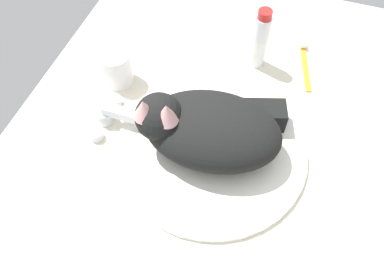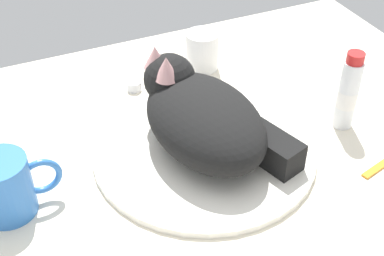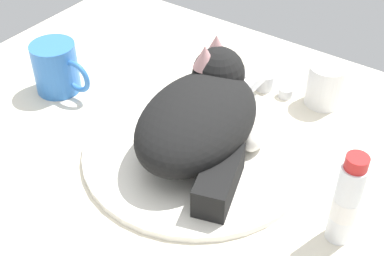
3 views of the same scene
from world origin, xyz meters
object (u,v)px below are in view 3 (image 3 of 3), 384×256
coffee_mug (59,67)px  toothpaste_bottle (346,202)px  faucet (261,82)px  rinse_cup (325,85)px  cat (202,116)px

coffee_mug → toothpaste_bottle: (57.38, -3.39, 2.12)cm
faucet → rinse_cup: rinse_cup is taller
rinse_cup → faucet: bearing=-162.2°
coffee_mug → cat: bearing=1.4°
cat → toothpaste_bottle: cat is taller
faucet → coffee_mug: 37.92cm
rinse_cup → toothpaste_bottle: 31.49cm
rinse_cup → toothpaste_bottle: bearing=-61.9°
faucet → cat: size_ratio=0.43×
coffee_mug → rinse_cup: coffee_mug is taller
cat → toothpaste_bottle: (25.61, -4.18, -0.13)cm
coffee_mug → rinse_cup: (42.64, 24.27, -0.86)cm
toothpaste_bottle → faucet: bearing=136.8°
cat → rinse_cup: size_ratio=3.52×
faucet → toothpaste_bottle: toothpaste_bottle is taller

